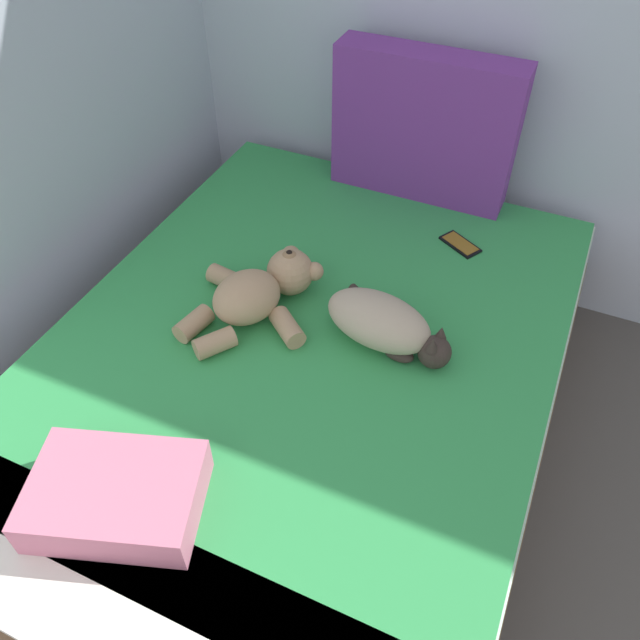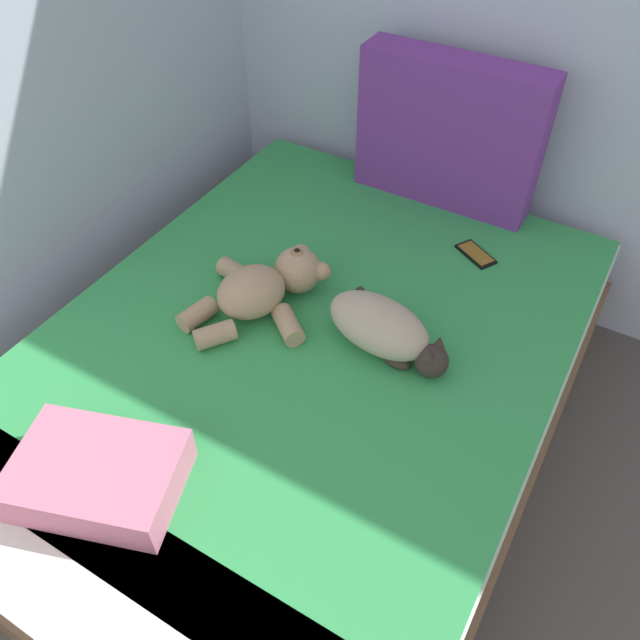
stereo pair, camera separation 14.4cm
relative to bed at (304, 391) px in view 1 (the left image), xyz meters
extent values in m
cube|color=brown|center=(0.00, 0.00, -0.10)|extent=(1.55, 2.07, 0.28)
cube|color=white|center=(0.00, 0.00, 0.13)|extent=(1.50, 2.00, 0.20)
cube|color=green|center=(0.00, 0.07, 0.24)|extent=(1.49, 1.86, 0.02)
cube|color=silver|center=(0.00, -0.86, 0.24)|extent=(1.49, 0.33, 0.02)
cube|color=#72338C|center=(0.06, 0.93, 0.52)|extent=(0.68, 0.15, 0.55)
ellipsoid|color=tan|center=(0.21, 0.11, 0.32)|extent=(0.37, 0.24, 0.15)
sphere|color=#332823|center=(0.39, 0.07, 0.30)|extent=(0.10, 0.10, 0.10)
cone|color=#332823|center=(0.40, 0.10, 0.36)|extent=(0.04, 0.04, 0.04)
cone|color=#332823|center=(0.39, 0.05, 0.36)|extent=(0.04, 0.04, 0.04)
cylinder|color=#332823|center=(0.12, 0.23, 0.27)|extent=(0.16, 0.11, 0.03)
ellipsoid|color=#332823|center=(0.29, 0.05, 0.27)|extent=(0.11, 0.07, 0.04)
ellipsoid|color=tan|center=(-0.21, 0.03, 0.33)|extent=(0.26, 0.28, 0.15)
sphere|color=tan|center=(-0.14, 0.20, 0.33)|extent=(0.15, 0.15, 0.15)
sphere|color=#8E6B49|center=(-0.14, 0.20, 0.38)|extent=(0.06, 0.06, 0.06)
sphere|color=black|center=(-0.14, 0.20, 0.40)|extent=(0.02, 0.02, 0.02)
sphere|color=tan|center=(-0.17, 0.27, 0.33)|extent=(0.06, 0.06, 0.06)
sphere|color=tan|center=(-0.06, 0.22, 0.33)|extent=(0.06, 0.06, 0.06)
cylinder|color=tan|center=(-0.33, 0.12, 0.28)|extent=(0.14, 0.08, 0.07)
cylinder|color=tan|center=(-0.32, -0.10, 0.28)|extent=(0.09, 0.13, 0.07)
cylinder|color=tan|center=(-0.05, 0.00, 0.28)|extent=(0.15, 0.13, 0.07)
cylinder|color=tan|center=(-0.22, -0.15, 0.28)|extent=(0.12, 0.14, 0.07)
cube|color=black|center=(0.32, 0.66, 0.25)|extent=(0.16, 0.14, 0.01)
cube|color=olive|center=(0.32, 0.66, 0.26)|extent=(0.14, 0.12, 0.00)
cube|color=#D1728C|center=(-0.16, -0.69, 0.30)|extent=(0.47, 0.39, 0.11)
camera|label=1|loc=(0.60, -1.20, 1.67)|focal=35.60mm
camera|label=2|loc=(0.73, -1.13, 1.67)|focal=35.60mm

